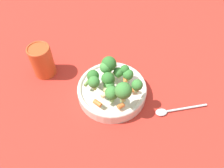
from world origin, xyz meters
The scene contains 5 objects.
ground_plane centered at (0.00, 0.00, 0.00)m, with size 3.00×3.00×0.00m, color #B72D23.
bowl centered at (0.00, 0.00, 0.02)m, with size 0.22×0.22×0.04m.
pasta_salad centered at (0.00, 0.01, 0.09)m, with size 0.16×0.19×0.09m.
cup centered at (0.15, -0.21, 0.06)m, with size 0.07×0.07×0.11m.
spoon centered at (-0.12, 0.15, 0.01)m, with size 0.16×0.08×0.01m.
Camera 1 is at (0.22, 0.35, 0.58)m, focal length 35.00 mm.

